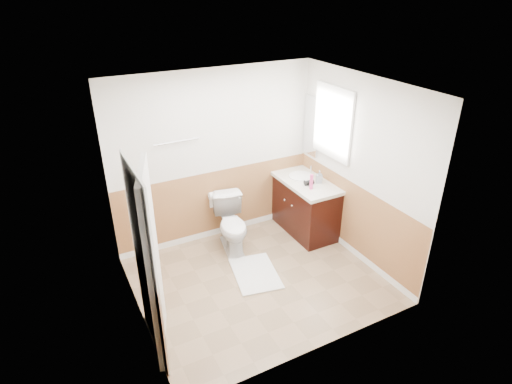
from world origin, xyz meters
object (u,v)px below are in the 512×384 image
bath_mat (255,273)px  lotion_bottle (311,182)px  soap_dispenser (319,177)px  toilet (232,225)px  vanity_cabinet (305,207)px

bath_mat → lotion_bottle: size_ratio=3.64×
lotion_bottle → soap_dispenser: size_ratio=1.17×
bath_mat → lotion_bottle: 1.49m
soap_dispenser → toilet: bearing=170.6°
toilet → lotion_bottle: 1.28m
toilet → soap_dispenser: soap_dispenser is taller
soap_dispenser → bath_mat: bearing=-159.3°
lotion_bottle → soap_dispenser: (0.22, 0.12, -0.02)m
vanity_cabinet → bath_mat: bearing=-151.7°
vanity_cabinet → lotion_bottle: 0.63m
toilet → lotion_bottle: size_ratio=3.50×
vanity_cabinet → soap_dispenser: 0.58m
bath_mat → soap_dispenser: soap_dispenser is taller
lotion_bottle → soap_dispenser: lotion_bottle is taller
lotion_bottle → bath_mat: bearing=-161.0°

